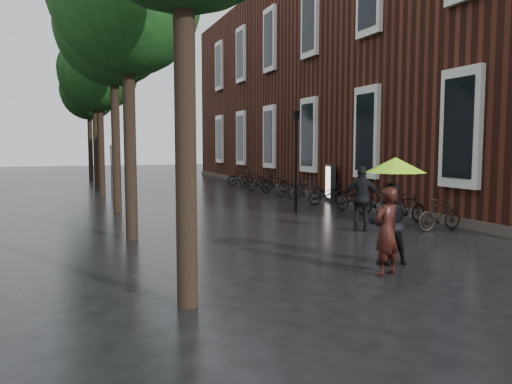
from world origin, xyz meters
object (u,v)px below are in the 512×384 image
pedestrian_walking (362,199)px  lamp_post (296,151)px  person_black (388,223)px  ad_lightbox (330,183)px  parked_bicycles (307,190)px  person_burgundy (386,231)px

pedestrian_walking → lamp_post: lamp_post is taller
person_black → pedestrian_walking: pedestrian_walking is taller
pedestrian_walking → ad_lightbox: 7.75m
parked_bicycles → person_black: bearing=-108.9°
lamp_post → person_burgundy: bearing=-104.7°
person_black → pedestrian_walking: (1.77, 3.72, 0.09)m
ad_lightbox → person_burgundy: bearing=-96.7°
person_burgundy → ad_lightbox: (5.33, 11.63, -0.02)m
person_burgundy → person_black: bearing=-143.9°
pedestrian_walking → parked_bicycles: (2.28, 8.09, -0.47)m
person_burgundy → ad_lightbox: person_burgundy is taller
parked_bicycles → lamp_post: 4.69m
parked_bicycles → ad_lightbox: 1.22m
person_burgundy → ad_lightbox: size_ratio=1.03×
person_black → ad_lightbox: bearing=-104.2°
lamp_post → pedestrian_walking: bearing=-89.7°
parked_bicycles → ad_lightbox: bearing=-52.8°
parked_bicycles → lamp_post: bearing=-122.1°
ad_lightbox → lamp_post: lamp_post is taller
person_black → pedestrian_walking: bearing=-106.0°
parked_bicycles → lamp_post: size_ratio=4.94×
person_burgundy → person_black: 0.95m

